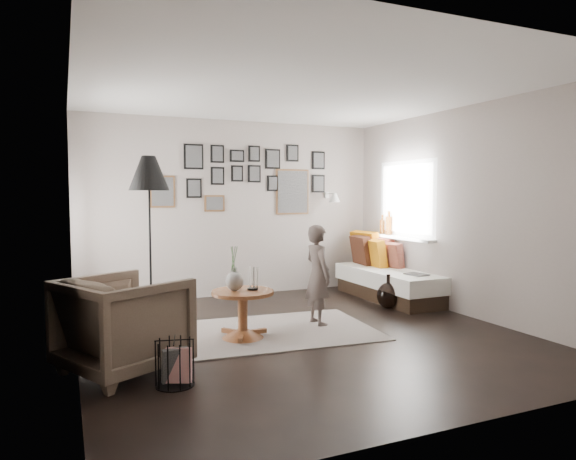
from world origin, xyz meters
name	(u,v)px	position (x,y,z in m)	size (l,w,h in m)	color
ground	(302,335)	(0.00, 0.00, 0.00)	(4.80, 4.80, 0.00)	black
wall_back	(234,209)	(0.00, 2.40, 1.30)	(4.50, 4.50, 0.00)	#A2958D
wall_front	(464,228)	(0.00, -2.40, 1.30)	(4.50, 4.50, 0.00)	#A2958D
wall_left	(73,218)	(-2.25, 0.00, 1.30)	(4.80, 4.80, 0.00)	#A2958D
wall_right	(467,212)	(2.25, 0.00, 1.30)	(4.80, 4.80, 0.00)	#A2958D
ceiling	(303,90)	(0.00, 0.00, 2.60)	(4.80, 4.80, 0.00)	white
door_left	(73,236)	(-2.23, 1.20, 1.05)	(0.00, 2.14, 2.14)	white
window_right	(397,234)	(2.18, 1.34, 0.93)	(0.15, 1.32, 1.30)	white
gallery_wall	(252,179)	(0.29, 2.38, 1.74)	(2.74, 0.03, 1.08)	brown
wall_sconce	(334,197)	(1.55, 2.13, 1.46)	(0.18, 0.36, 0.16)	white
rug	(276,331)	(-0.21, 0.23, 0.01)	(2.13, 1.49, 0.01)	beige
pedestal_table	(243,316)	(-0.64, 0.11, 0.24)	(0.65, 0.65, 0.51)	brown
vase	(235,277)	(-0.72, 0.13, 0.65)	(0.19, 0.19, 0.46)	black
candles	(252,279)	(-0.53, 0.11, 0.63)	(0.11, 0.11, 0.24)	black
daybed	(389,278)	(2.00, 1.29, 0.29)	(0.84, 1.97, 0.94)	black
magazine_on_daybed	(417,274)	(2.00, 0.64, 0.44)	(0.21, 0.29, 0.02)	black
armchair	(124,324)	(-1.89, -0.44, 0.41)	(0.88, 0.91, 0.83)	brown
armchair_cushion	(126,315)	(-1.86, -0.39, 0.48)	(0.37, 0.37, 0.09)	silver
floor_lamp	(149,180)	(-1.43, 1.04, 1.68)	(0.45, 0.45, 1.95)	black
magazine_basket	(175,363)	(-1.55, -0.93, 0.18)	(0.35, 0.35, 0.37)	black
demijohn_large	(388,295)	(1.58, 0.69, 0.18)	(0.30, 0.30, 0.45)	black
demijohn_small	(415,296)	(1.93, 0.57, 0.16)	(0.27, 0.27, 0.41)	black
child	(318,275)	(0.35, 0.32, 0.58)	(0.42, 0.28, 1.16)	#534641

